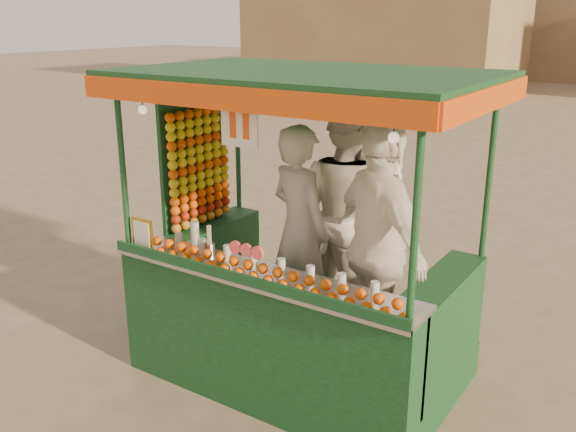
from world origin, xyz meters
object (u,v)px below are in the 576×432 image
Objects in this scene: juice_cart at (288,286)px; vendor_left at (300,230)px; vendor_right at (380,248)px; vendor_middle at (348,212)px.

vendor_left is at bearing 104.78° from juice_cart.
juice_cart is 1.44× the size of vendor_right.
vendor_middle reaches higher than vendor_left.
vendor_left is 0.93× the size of vendor_right.
juice_cart is 0.48m from vendor_left.
juice_cart is 0.85m from vendor_middle.
vendor_right is at bearing 9.97° from juice_cart.
vendor_right is (0.81, -0.17, 0.07)m from vendor_left.
juice_cart is 1.55× the size of vendor_left.
vendor_middle is at bearing 77.68° from juice_cart.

